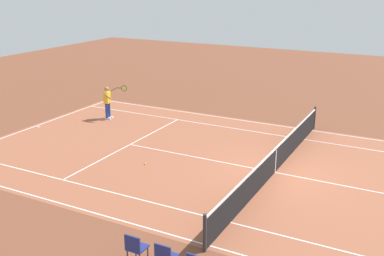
# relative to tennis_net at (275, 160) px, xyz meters

# --- Properties ---
(ground_plane) EXTENTS (60.00, 60.00, 0.00)m
(ground_plane) POSITION_rel_tennis_net_xyz_m (0.00, 0.00, -0.49)
(ground_plane) COLOR brown
(court_slab) EXTENTS (24.20, 11.40, 0.00)m
(court_slab) POSITION_rel_tennis_net_xyz_m (0.00, 0.00, -0.49)
(court_slab) COLOR #935138
(court_slab) RESTS_ON ground_plane
(court_line_markings) EXTENTS (23.85, 11.05, 0.01)m
(court_line_markings) POSITION_rel_tennis_net_xyz_m (0.00, 0.00, -0.49)
(court_line_markings) COLOR white
(court_line_markings) RESTS_ON ground_plane
(tennis_net) EXTENTS (0.10, 11.70, 1.08)m
(tennis_net) POSITION_rel_tennis_net_xyz_m (0.00, 0.00, 0.00)
(tennis_net) COLOR #2D2D33
(tennis_net) RESTS_ON ground_plane
(tennis_player_near) EXTENTS (1.01, 0.84, 1.70)m
(tennis_player_near) POSITION_rel_tennis_net_xyz_m (9.56, -2.66, 0.44)
(tennis_player_near) COLOR navy
(tennis_player_near) RESTS_ON ground_plane
(tennis_ball) EXTENTS (0.07, 0.07, 0.07)m
(tennis_ball) POSITION_rel_tennis_net_xyz_m (4.61, 1.58, -0.46)
(tennis_ball) COLOR #CCE01E
(tennis_ball) RESTS_ON ground_plane
(spectator_chair_6) EXTENTS (0.44, 0.44, 0.88)m
(spectator_chair_6) POSITION_rel_tennis_net_xyz_m (0.37, 7.14, 0.03)
(spectator_chair_6) COLOR #38383D
(spectator_chair_6) RESTS_ON ground_plane
(spectator_chair_7) EXTENTS (0.44, 0.44, 0.88)m
(spectator_chair_7) POSITION_rel_tennis_net_xyz_m (1.23, 7.14, 0.03)
(spectator_chair_7) COLOR #38383D
(spectator_chair_7) RESTS_ON ground_plane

